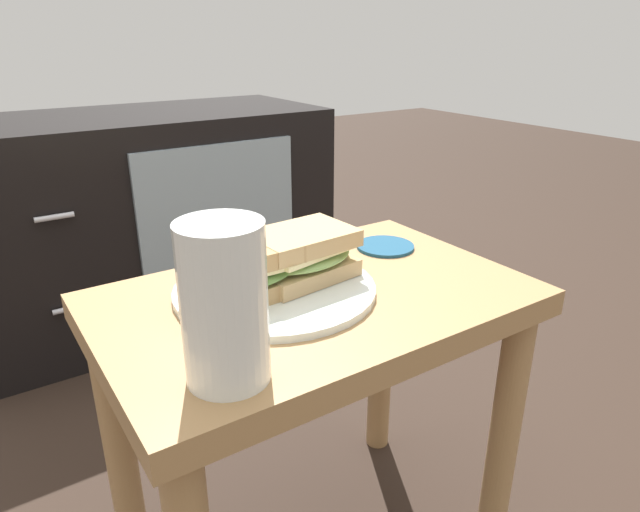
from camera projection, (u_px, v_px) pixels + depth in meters
name	position (u px, v px, depth m)	size (l,w,h in m)	color
side_table	(315.00, 352.00, 0.77)	(0.56, 0.36, 0.46)	#A37A4C
tv_cabinet	(148.00, 219.00, 1.57)	(0.96, 0.46, 0.58)	black
plate	(275.00, 289.00, 0.74)	(0.26, 0.26, 0.01)	silver
sandwich_front	(243.00, 271.00, 0.70)	(0.15, 0.10, 0.07)	tan
sandwich_back	(303.00, 254.00, 0.75)	(0.16, 0.12, 0.07)	tan
beer_glass	(224.00, 306.00, 0.53)	(0.08, 0.08, 0.16)	silver
coaster	(385.00, 246.00, 0.89)	(0.09, 0.09, 0.01)	navy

